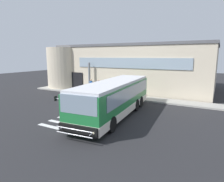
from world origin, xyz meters
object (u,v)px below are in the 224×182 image
object	(u,v)px
bus_main_foreground	(115,99)
safety_bollard_yellow	(128,96)
entry_support_column	(89,77)
passenger_by_doorway	(99,86)
passenger_near_column	(91,85)

from	to	relation	value
bus_main_foreground	safety_bollard_yellow	world-z (taller)	bus_main_foreground
safety_bollard_yellow	entry_support_column	bearing A→B (deg)	163.79
entry_support_column	passenger_by_doorway	xyz separation A→B (m)	(1.87, -0.75, -0.89)
passenger_by_doorway	passenger_near_column	bearing A→B (deg)	-179.55
passenger_by_doorway	safety_bollard_yellow	xyz separation A→B (m)	(4.32, -1.05, -0.63)
entry_support_column	safety_bollard_yellow	bearing A→B (deg)	-16.21
entry_support_column	passenger_near_column	size ratio (longest dim) A/B	2.17
entry_support_column	passenger_near_column	bearing A→B (deg)	-43.06
entry_support_column	bus_main_foreground	size ratio (longest dim) A/B	0.34
bus_main_foreground	passenger_near_column	size ratio (longest dim) A/B	6.47
bus_main_foreground	safety_bollard_yellow	size ratio (longest dim) A/B	12.04
entry_support_column	passenger_near_column	distance (m)	1.41
entry_support_column	passenger_by_doorway	distance (m)	2.21
passenger_by_doorway	safety_bollard_yellow	distance (m)	4.49
entry_support_column	passenger_near_column	xyz separation A→B (m)	(0.82, -0.76, -0.86)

